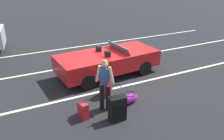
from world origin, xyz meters
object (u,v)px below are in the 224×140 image
object	(u,v)px
suitcase_small_carryon	(83,111)
traveler_person	(105,82)
suitcase_large_black	(117,108)
convertible_car	(112,60)
suitcase_medium_bright	(106,87)
duffel_bag	(130,99)

from	to	relation	value
suitcase_small_carryon	traveler_person	xyz separation A→B (m)	(0.78, 0.16, 0.68)
suitcase_large_black	traveler_person	world-z (taller)	traveler_person
convertible_car	traveler_person	xyz separation A→B (m)	(-1.41, -2.36, 0.34)
convertible_car	suitcase_large_black	bearing A→B (deg)	-118.08
suitcase_large_black	convertible_car	bearing A→B (deg)	160.55
convertible_car	suitcase_medium_bright	size ratio (longest dim) A/B	4.39
suitcase_medium_bright	traveler_person	distance (m)	1.05
convertible_car	suitcase_medium_bright	distance (m)	1.92
suitcase_large_black	suitcase_medium_bright	world-z (taller)	suitcase_large_black
convertible_car	suitcase_large_black	distance (m)	3.31
suitcase_large_black	suitcase_medium_bright	distance (m)	1.46
duffel_bag	traveler_person	bearing A→B (deg)	178.41
convertible_car	duffel_bag	world-z (taller)	convertible_car
convertible_car	suitcase_large_black	size ratio (longest dim) A/B	3.84
suitcase_medium_bright	suitcase_small_carryon	xyz separation A→B (m)	(-1.16, -0.93, -0.06)
suitcase_small_carryon	traveler_person	distance (m)	1.05
suitcase_large_black	suitcase_small_carryon	bearing A→B (deg)	-116.21
convertible_car	duffel_bag	xyz separation A→B (m)	(-0.54, -2.38, -0.43)
suitcase_large_black	suitcase_medium_bright	size ratio (longest dim) A/B	1.14
suitcase_medium_bright	duffel_bag	size ratio (longest dim) A/B	1.42
suitcase_large_black	duffel_bag	size ratio (longest dim) A/B	1.63
convertible_car	suitcase_medium_bright	xyz separation A→B (m)	(-1.03, -1.59, -0.28)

